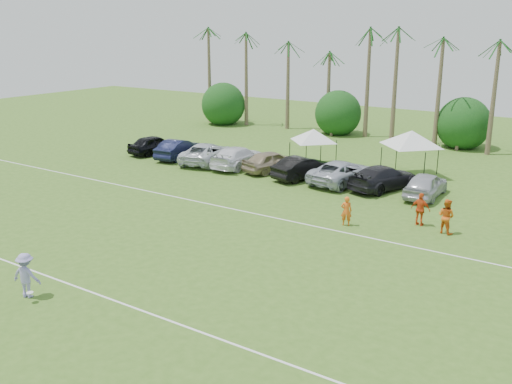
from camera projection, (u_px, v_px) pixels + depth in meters
The scene contains 28 objects.
ground at pixel (33, 305), 22.00m from camera, with size 120.00×120.00×0.00m, color #3E651E.
field_lines at pixel (171, 242), 28.40m from camera, with size 80.00×12.10×0.01m.
palm_tree_0 at pixel (201, 53), 61.96m from camera, with size 2.40×2.40×8.90m.
palm_tree_1 at pixel (238, 46), 59.06m from camera, with size 2.40×2.40×9.90m.
palm_tree_2 at pixel (280, 38), 56.17m from camera, with size 2.40×2.40×10.90m.
palm_tree_3 at pixel (316, 29), 53.81m from camera, with size 2.40×2.40×11.90m.
palm_tree_4 at pixel (354, 58), 52.42m from camera, with size 2.40×2.40×8.90m.
palm_tree_5 at pixel (396, 49), 50.05m from camera, with size 2.40×2.40×9.90m.
palm_tree_6 at pixel (443, 40), 47.69m from camera, with size 2.40×2.40×10.90m.
palm_tree_7 at pixel (495, 29), 45.33m from camera, with size 2.40×2.40×11.90m.
bush_tree_0 at pixel (229, 106), 62.76m from camera, with size 4.00×4.00×4.00m.
bush_tree_1 at pixel (336, 116), 55.87m from camera, with size 4.00×4.00×4.00m.
bush_tree_2 at pixel (462, 128), 49.51m from camera, with size 4.00×4.00×4.00m.
sideline_player_a at pixel (346, 211), 30.55m from camera, with size 0.59×0.39×1.63m, color orange.
sideline_player_b at pixel (446, 216), 29.37m from camera, with size 0.89×0.70×1.84m, color orange.
sideline_player_c at pixel (421, 209), 30.52m from camera, with size 1.06×0.44×1.81m, color #DE4D18.
canopy_tent_left at pixel (314, 129), 43.14m from camera, with size 4.08×4.08×3.30m.
canopy_tent_right at pixel (412, 131), 39.95m from camera, with size 4.74×4.74×3.84m.
frisbee_player at pixel (26, 275), 22.42m from camera, with size 1.34×1.01×1.85m.
parked_car_0 at pixel (154, 144), 47.75m from camera, with size 1.86×4.62×1.57m, color black.
parked_car_1 at pixel (179, 149), 46.04m from camera, with size 1.67×4.78×1.57m, color #121632.
parked_car_2 at pixel (207, 153), 44.56m from camera, with size 2.61×5.66×1.57m, color silver.
parked_car_3 at pixel (238, 157), 43.21m from camera, with size 2.21×5.42×1.57m, color white.
parked_car_4 at pixel (272, 161), 41.87m from camera, with size 1.86×4.62×1.57m, color tan.
parked_car_5 at pixel (303, 168), 39.96m from camera, with size 1.67×4.78×1.57m, color black.
parked_car_6 at pixel (343, 172), 38.75m from camera, with size 2.61×5.66×1.57m, color #B0B5C1.
parked_car_7 at pixel (383, 178), 37.36m from camera, with size 2.21×5.42×1.57m, color black.
parked_car_8 at pixel (426, 185), 35.67m from camera, with size 1.86×4.62×1.57m, color #B1B2BA.
Camera 1 is at (18.18, -11.80, 10.38)m, focal length 40.00 mm.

